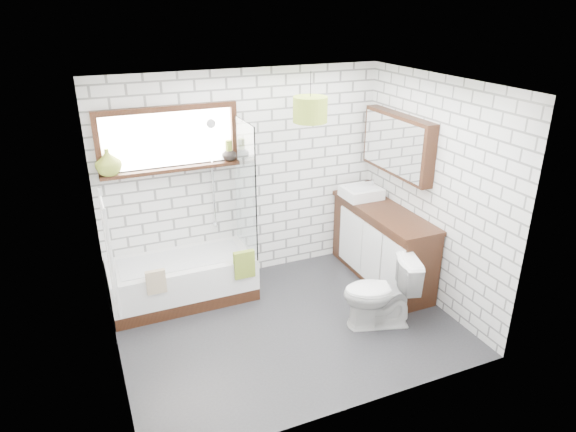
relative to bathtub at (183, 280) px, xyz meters
name	(u,v)px	position (x,y,z in m)	size (l,w,h in m)	color
floor	(288,326)	(0.89, -0.95, -0.26)	(3.40, 2.60, 0.01)	#242427
ceiling	(288,84)	(0.89, -0.95, 2.25)	(3.40, 2.60, 0.01)	white
wall_back	(245,177)	(0.89, 0.36, 0.99)	(3.40, 0.01, 2.50)	white
wall_front	(357,280)	(0.89, -2.25, 0.99)	(3.40, 0.01, 2.50)	white
wall_left	(103,248)	(-0.81, -0.95, 0.99)	(0.01, 2.60, 2.50)	white
wall_right	(433,193)	(2.60, -0.95, 0.99)	(0.01, 2.60, 2.50)	white
window	(169,140)	(0.04, 0.31, 1.54)	(1.52, 0.16, 0.68)	black
towel_radiator	(109,253)	(-0.77, -0.95, 0.94)	(0.06, 0.52, 1.00)	white
mirror_cabinet	(397,145)	(2.51, -0.35, 1.39)	(0.16, 1.20, 0.70)	black
shower_riser	(212,175)	(0.49, 0.31, 1.09)	(0.02, 0.02, 1.30)	silver
bathtub	(183,280)	(0.00, 0.00, 0.00)	(1.59, 0.70, 0.51)	white
shower_screen	(245,187)	(0.78, 0.00, 1.01)	(0.02, 0.72, 1.50)	white
towel_green	(244,264)	(0.62, -0.35, 0.24)	(0.23, 0.06, 0.32)	olive
towel_beige	(156,282)	(-0.34, -0.35, 0.24)	(0.20, 0.05, 0.26)	tan
vanity	(382,244)	(2.33, -0.46, 0.20)	(0.52, 1.61, 0.92)	black
basin	(361,192)	(2.27, -0.02, 0.73)	(0.45, 0.39, 0.13)	white
tap	(373,186)	(2.43, -0.02, 0.79)	(0.03, 0.03, 0.16)	silver
toilet	(380,293)	(1.78, -1.30, 0.13)	(0.75, 0.43, 0.77)	white
vase_olive	(108,164)	(-0.61, 0.28, 1.36)	(0.27, 0.27, 0.28)	olive
vase_dark	(229,155)	(0.69, 0.28, 1.31)	(0.16, 0.16, 0.17)	black
bottle	(229,152)	(0.69, 0.28, 1.34)	(0.07, 0.07, 0.23)	olive
pendant	(310,109)	(1.48, -0.17, 1.84)	(0.37, 0.37, 0.27)	olive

